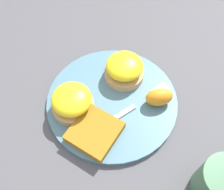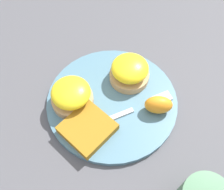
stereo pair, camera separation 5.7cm
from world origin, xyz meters
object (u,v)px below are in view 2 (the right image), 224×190
(sandwich_benedict_right, at_px, (71,95))
(hashbrown_patty, at_px, (88,128))
(sandwich_benedict_left, at_px, (130,71))
(fork, at_px, (136,108))
(orange_wedge, at_px, (159,105))

(sandwich_benedict_right, height_order, hashbrown_patty, sandwich_benedict_right)
(sandwich_benedict_left, height_order, fork, sandwich_benedict_left)
(sandwich_benedict_left, height_order, hashbrown_patty, sandwich_benedict_left)
(sandwich_benedict_left, relative_size, orange_wedge, 1.54)
(sandwich_benedict_left, bearing_deg, fork, 67.79)
(sandwich_benedict_right, xyz_separation_m, hashbrown_patty, (0.00, 0.08, -0.02))
(hashbrown_patty, bearing_deg, orange_wedge, 166.82)
(sandwich_benedict_left, distance_m, fork, 0.09)
(sandwich_benedict_left, bearing_deg, orange_wedge, 93.42)
(sandwich_benedict_left, distance_m, hashbrown_patty, 0.16)
(orange_wedge, bearing_deg, sandwich_benedict_left, -86.58)
(fork, bearing_deg, sandwich_benedict_left, -112.21)
(orange_wedge, height_order, fork, orange_wedge)
(sandwich_benedict_right, bearing_deg, orange_wedge, 142.63)
(hashbrown_patty, height_order, orange_wedge, orange_wedge)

